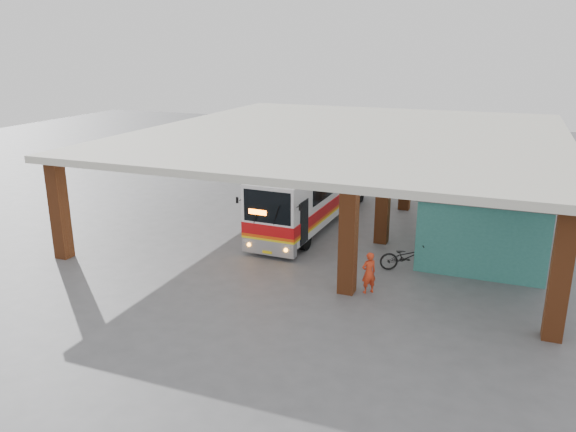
# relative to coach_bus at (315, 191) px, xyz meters

# --- Properties ---
(ground) EXTENTS (90.00, 90.00, 0.00)m
(ground) POSITION_rel_coach_bus_xyz_m (0.92, -4.81, -1.71)
(ground) COLOR #515154
(ground) RESTS_ON ground
(brick_columns) EXTENTS (20.10, 21.60, 4.35)m
(brick_columns) POSITION_rel_coach_bus_xyz_m (2.35, 0.19, 0.47)
(brick_columns) COLOR brown
(brick_columns) RESTS_ON ground
(canopy_roof) EXTENTS (21.00, 23.00, 0.30)m
(canopy_roof) POSITION_rel_coach_bus_xyz_m (1.42, 1.69, 2.79)
(canopy_roof) COLOR beige
(canopy_roof) RESTS_ON brick_columns
(shop_building) EXTENTS (5.20, 8.20, 3.11)m
(shop_building) POSITION_rel_coach_bus_xyz_m (8.42, -0.81, -0.15)
(shop_building) COLOR #2C6F66
(shop_building) RESTS_ON ground
(coach_bus) EXTENTS (2.85, 11.89, 3.44)m
(coach_bus) POSITION_rel_coach_bus_xyz_m (0.00, 0.00, 0.00)
(coach_bus) COLOR white
(coach_bus) RESTS_ON ground
(motorcycle) EXTENTS (2.33, 1.50, 1.16)m
(motorcycle) POSITION_rel_coach_bus_xyz_m (5.62, -4.81, -1.13)
(motorcycle) COLOR black
(motorcycle) RESTS_ON ground
(pedestrian) EXTENTS (0.69, 0.68, 1.61)m
(pedestrian) POSITION_rel_coach_bus_xyz_m (4.69, -7.57, -0.91)
(pedestrian) COLOR red
(pedestrian) RESTS_ON ground
(red_chair) EXTENTS (0.53, 0.53, 0.88)m
(red_chair) POSITION_rel_coach_bus_xyz_m (5.69, 1.23, -1.30)
(red_chair) COLOR red
(red_chair) RESTS_ON ground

